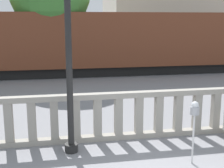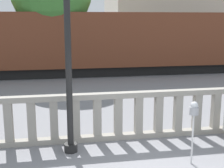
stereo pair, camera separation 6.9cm
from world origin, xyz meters
name	(u,v)px [view 2 (the right image)]	position (x,y,z in m)	size (l,w,h in m)	color
balustrade	(128,115)	(0.00, 2.72, 0.63)	(17.80, 0.24, 1.27)	gray
lamppost	(67,21)	(-1.55, 2.12, 3.08)	(0.32, 0.32, 6.03)	black
parking_meter	(194,113)	(1.03, 1.01, 1.16)	(0.19, 0.19, 1.42)	silver
train_near	(141,42)	(3.14, 12.87, 1.83)	(29.99, 2.86, 4.10)	black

